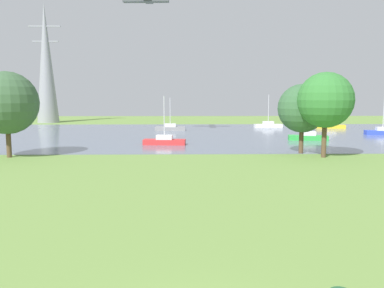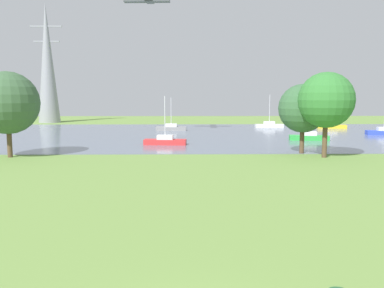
% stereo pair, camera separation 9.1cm
% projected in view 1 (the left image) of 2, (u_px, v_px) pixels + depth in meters
% --- Properties ---
extents(ground_plane, '(160.00, 160.00, 0.00)m').
position_uv_depth(ground_plane, '(186.00, 170.00, 30.76)').
color(ground_plane, olive).
extents(water_surface, '(140.00, 40.00, 0.02)m').
position_uv_depth(water_surface, '(185.00, 134.00, 58.55)').
color(water_surface, slate).
rests_on(water_surface, ground).
extents(sailboat_white, '(4.85, 1.67, 5.72)m').
position_uv_depth(sailboat_white, '(268.00, 125.00, 70.49)').
color(sailboat_white, white).
rests_on(sailboat_white, water_surface).
extents(sailboat_gray, '(4.85, 1.66, 5.24)m').
position_uv_depth(sailboat_gray, '(170.00, 128.00, 64.68)').
color(sailboat_gray, gray).
rests_on(sailboat_gray, water_surface).
extents(sailboat_red, '(4.90, 1.88, 5.52)m').
position_uv_depth(sailboat_red, '(164.00, 141.00, 46.16)').
color(sailboat_red, red).
rests_on(sailboat_red, water_surface).
extents(sailboat_green, '(4.97, 2.21, 6.99)m').
position_uv_depth(sailboat_green, '(308.00, 137.00, 50.80)').
color(sailboat_green, green).
rests_on(sailboat_green, water_surface).
extents(sailboat_blue, '(4.97, 2.17, 6.32)m').
position_uv_depth(sailboat_blue, '(383.00, 132.00, 57.81)').
color(sailboat_blue, blue).
rests_on(sailboat_blue, water_surface).
extents(sailboat_yellow, '(4.98, 2.24, 5.80)m').
position_uv_depth(sailboat_yellow, '(330.00, 126.00, 69.11)').
color(sailboat_yellow, yellow).
rests_on(sailboat_yellow, water_surface).
extents(tree_mid_shore, '(5.66, 5.66, 7.79)m').
position_uv_depth(tree_mid_shore, '(7.00, 103.00, 36.30)').
color(tree_mid_shore, brown).
rests_on(tree_mid_shore, ground).
extents(tree_east_far, '(4.69, 4.69, 6.73)m').
position_uv_depth(tree_east_far, '(302.00, 108.00, 38.92)').
color(tree_east_far, brown).
rests_on(tree_east_far, ground).
extents(tree_east_near, '(5.02, 5.02, 7.72)m').
position_uv_depth(tree_east_near, '(326.00, 100.00, 36.27)').
color(tree_east_near, brown).
rests_on(tree_east_near, ground).
extents(electricity_pylon, '(6.40, 4.40, 24.40)m').
position_uv_depth(electricity_pylon, '(46.00, 63.00, 82.52)').
color(electricity_pylon, gray).
rests_on(electricity_pylon, ground).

